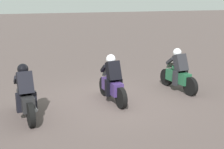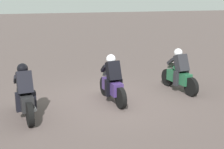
{
  "view_description": "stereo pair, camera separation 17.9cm",
  "coord_description": "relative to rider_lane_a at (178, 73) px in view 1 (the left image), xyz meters",
  "views": [
    {
      "loc": [
        -8.83,
        3.56,
        3.23
      ],
      "look_at": [
        -0.12,
        -0.01,
        0.9
      ],
      "focal_mm": 49.62,
      "sensor_mm": 36.0,
      "label": 1
    },
    {
      "loc": [
        -8.89,
        3.4,
        3.23
      ],
      "look_at": [
        -0.12,
        -0.01,
        0.9
      ],
      "focal_mm": 49.62,
      "sensor_mm": 36.0,
      "label": 2
    }
  ],
  "objects": [
    {
      "name": "ground_plane",
      "position": [
        -0.18,
        2.69,
        -0.62
      ],
      "size": [
        120.0,
        120.0,
        0.0
      ],
      "primitive_type": "plane",
      "color": "#4F4240"
    },
    {
      "name": "rider_lane_b",
      "position": [
        -0.25,
        2.65,
        0.0
      ],
      "size": [
        2.04,
        0.54,
        1.51
      ],
      "rotation": [
        0.0,
        0.0,
        0.0
      ],
      "color": "black",
      "rests_on": "ground_plane"
    },
    {
      "name": "rider_lane_c",
      "position": [
        -0.65,
        5.38,
        0.0
      ],
      "size": [
        2.04,
        0.55,
        1.51
      ],
      "rotation": [
        0.0,
        0.0,
        0.04
      ],
      "color": "black",
      "rests_on": "ground_plane"
    },
    {
      "name": "rider_lane_a",
      "position": [
        0.0,
        0.0,
        0.0
      ],
      "size": [
        2.04,
        0.55,
        1.51
      ],
      "rotation": [
        0.0,
        0.0,
        0.05
      ],
      "color": "black",
      "rests_on": "ground_plane"
    }
  ]
}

